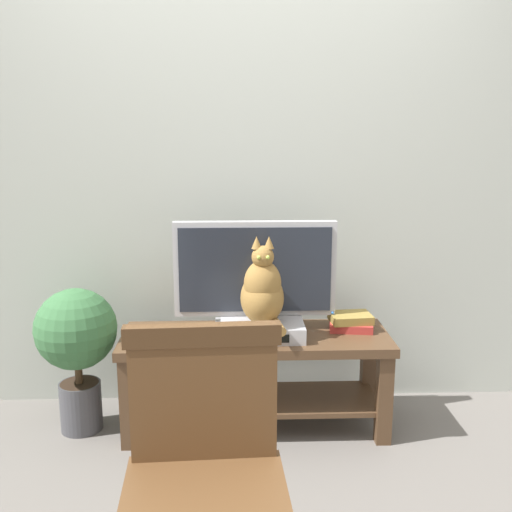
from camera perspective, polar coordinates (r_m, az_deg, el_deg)
The scene contains 9 objects.
ground_plane at distance 2.63m, azimuth -1.08°, elevation -21.50°, with size 12.00×12.00×0.00m, color slate.
back_wall at distance 3.14m, azimuth -1.52°, elevation 11.19°, with size 7.00×0.12×2.80m, color #B7BCB2.
tv_stand at distance 2.95m, azimuth -0.04°, elevation -10.08°, with size 1.28×0.44×0.48m.
tv at distance 2.89m, azimuth -0.09°, elevation -1.82°, with size 0.78×0.20×0.54m.
media_box at distance 2.85m, azimuth 0.58°, elevation -7.06°, with size 0.39×0.24×0.07m.
cat at distance 2.78m, azimuth 0.63°, elevation -3.38°, with size 0.20×0.33×0.42m.
wooden_chair at distance 1.73m, azimuth -4.89°, elevation -19.40°, with size 0.46×0.46×0.92m.
book_stack at distance 2.99m, azimuth 8.97°, elevation -6.18°, with size 0.22×0.18×0.08m.
potted_plant at distance 3.01m, azimuth -16.65°, elevation -7.70°, with size 0.39×0.39×0.71m.
Camera 1 is at (-0.04, -2.18, 1.46)m, focal length 42.19 mm.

